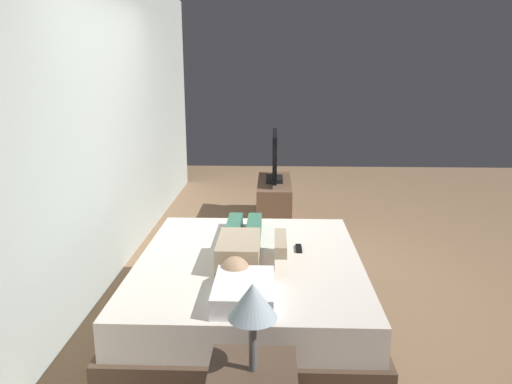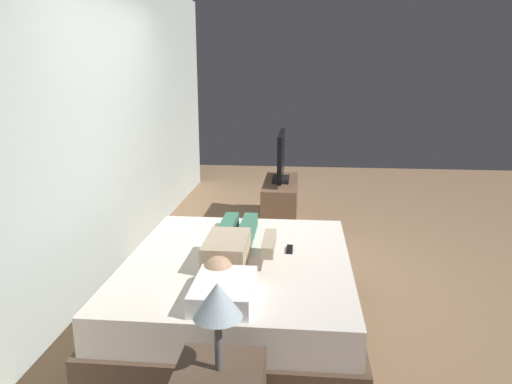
# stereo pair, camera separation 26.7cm
# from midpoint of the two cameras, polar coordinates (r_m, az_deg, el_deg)

# --- Properties ---
(ground_plane) EXTENTS (10.00, 10.00, 0.00)m
(ground_plane) POSITION_cam_midpoint_polar(r_m,az_deg,el_deg) (4.57, 0.91, -9.38)
(ground_plane) COLOR #8C6B4C
(back_wall) EXTENTS (6.40, 0.10, 2.80)m
(back_wall) POSITION_cam_midpoint_polar(r_m,az_deg,el_deg) (4.87, -17.24, 8.57)
(back_wall) COLOR silver
(back_wall) RESTS_ON ground
(bed) EXTENTS (1.94, 1.63, 0.54)m
(bed) POSITION_cam_midpoint_polar(r_m,az_deg,el_deg) (3.56, -2.95, -11.87)
(bed) COLOR brown
(bed) RESTS_ON ground
(pillow) EXTENTS (0.48, 0.34, 0.12)m
(pillow) POSITION_cam_midpoint_polar(r_m,az_deg,el_deg) (2.84, -4.19, -11.55)
(pillow) COLOR white
(pillow) RESTS_ON bed
(person) EXTENTS (1.26, 0.46, 0.18)m
(person) POSITION_cam_midpoint_polar(r_m,az_deg,el_deg) (3.45, -3.85, -6.30)
(person) COLOR tan
(person) RESTS_ON bed
(remote) EXTENTS (0.15, 0.04, 0.02)m
(remote) POSITION_cam_midpoint_polar(r_m,az_deg,el_deg) (3.60, 2.88, -6.62)
(remote) COLOR black
(remote) RESTS_ON bed
(tv_stand) EXTENTS (1.10, 0.40, 0.50)m
(tv_stand) POSITION_cam_midpoint_polar(r_m,az_deg,el_deg) (5.98, 0.86, -1.05)
(tv_stand) COLOR brown
(tv_stand) RESTS_ON ground
(tv) EXTENTS (0.88, 0.20, 0.59)m
(tv) POSITION_cam_midpoint_polar(r_m,az_deg,el_deg) (5.86, 0.88, 4.00)
(tv) COLOR black
(tv) RESTS_ON tv_stand
(lamp) EXTENTS (0.22, 0.22, 0.42)m
(lamp) POSITION_cam_midpoint_polar(r_m,az_deg,el_deg) (2.16, -4.02, -12.79)
(lamp) COLOR #59595B
(lamp) RESTS_ON nightstand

